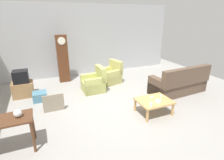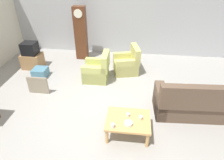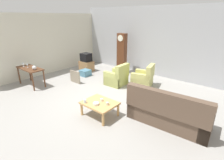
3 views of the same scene
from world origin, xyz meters
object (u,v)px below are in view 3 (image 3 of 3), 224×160
object	(u,v)px
storage_box_blue	(85,73)
wine_glass_short	(27,65)
coffee_table_wood	(100,104)
armchair_olive_far	(143,79)
cup_blue_rimmed	(85,101)
grandfather_clock	(122,53)
tv_stand_cabinet	(87,66)
framed_picture_leaning	(75,77)
cup_cream_tall	(107,104)
cup_white_porcelain	(102,100)
wine_glass_mid	(24,64)
couch_floral	(168,112)
bowl_white_stacked	(96,104)
wine_glass_tall	(23,63)
glass_dome_cloche	(34,68)
console_table_dark	(30,70)
tv_crt	(86,57)
armchair_olive_near	(117,78)

from	to	relation	value
storage_box_blue	wine_glass_short	size ratio (longest dim) A/B	2.22
coffee_table_wood	wine_glass_short	size ratio (longest dim) A/B	4.79
armchair_olive_far	cup_blue_rimmed	distance (m)	3.10
grandfather_clock	tv_stand_cabinet	bearing A→B (deg)	-147.87
storage_box_blue	framed_picture_leaning	bearing A→B (deg)	-68.23
cup_cream_tall	grandfather_clock	bearing A→B (deg)	121.31
cup_white_porcelain	wine_glass_mid	size ratio (longest dim) A/B	0.38
couch_floral	tv_stand_cabinet	world-z (taller)	couch_floral
bowl_white_stacked	wine_glass_tall	xyz separation A→B (m)	(-4.27, -0.00, 0.43)
bowl_white_stacked	tv_stand_cabinet	bearing A→B (deg)	140.89
wine_glass_mid	cup_cream_tall	bearing A→B (deg)	3.05
framed_picture_leaning	cup_blue_rimmed	world-z (taller)	framed_picture_leaning
cup_white_porcelain	wine_glass_mid	distance (m)	4.13
glass_dome_cloche	wine_glass_tall	bearing A→B (deg)	-176.09
cup_cream_tall	wine_glass_tall	size ratio (longest dim) A/B	0.47
armchair_olive_far	cup_white_porcelain	xyz separation A→B (m)	(0.17, -2.71, 0.15)
armchair_olive_far	glass_dome_cloche	bearing A→B (deg)	-137.99
cup_cream_tall	wine_glass_mid	world-z (taller)	wine_glass_mid
armchair_olive_far	bowl_white_stacked	distance (m)	2.98
console_table_dark	wine_glass_tall	distance (m)	0.51
grandfather_clock	framed_picture_leaning	size ratio (longest dim) A/B	3.28
grandfather_clock	cup_cream_tall	distance (m)	4.34
grandfather_clock	bowl_white_stacked	xyz separation A→B (m)	(1.99, -3.87, -0.54)
storage_box_blue	couch_floral	bearing A→B (deg)	-15.72
coffee_table_wood	tv_crt	xyz separation A→B (m)	(-3.54, 2.73, 0.38)
coffee_table_wood	cup_white_porcelain	world-z (taller)	cup_white_porcelain
wine_glass_mid	armchair_olive_near	bearing A→B (deg)	38.73
coffee_table_wood	wine_glass_short	distance (m)	3.94
glass_dome_cloche	cup_cream_tall	distance (m)	3.71
armchair_olive_near	wine_glass_short	world-z (taller)	wine_glass_short
console_table_dark	tv_crt	distance (m)	2.85
tv_crt	wine_glass_mid	distance (m)	2.99
grandfather_clock	tv_crt	world-z (taller)	grandfather_clock
coffee_table_wood	wine_glass_mid	world-z (taller)	wine_glass_mid
coffee_table_wood	tv_crt	world-z (taller)	tv_crt
armchair_olive_near	tv_stand_cabinet	distance (m)	2.49
framed_picture_leaning	bowl_white_stacked	world-z (taller)	framed_picture_leaning
coffee_table_wood	tv_stand_cabinet	world-z (taller)	tv_stand_cabinet
tv_crt	wine_glass_tall	bearing A→B (deg)	-103.93
armchair_olive_far	cup_cream_tall	distance (m)	2.81
bowl_white_stacked	couch_floral	bearing A→B (deg)	30.61
tv_stand_cabinet	wine_glass_short	bearing A→B (deg)	-97.16
armchair_olive_near	wine_glass_tall	world-z (taller)	wine_glass_tall
bowl_white_stacked	wine_glass_short	distance (m)	3.94
wine_glass_tall	tv_stand_cabinet	bearing A→B (deg)	76.07
framed_picture_leaning	grandfather_clock	bearing A→B (deg)	74.53
armchair_olive_near	cup_cream_tall	xyz separation A→B (m)	(1.37, -2.18, 0.15)
storage_box_blue	wine_glass_tall	bearing A→B (deg)	-117.96
armchair_olive_near	wine_glass_short	size ratio (longest dim) A/B	4.59
couch_floral	armchair_olive_near	size ratio (longest dim) A/B	2.34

